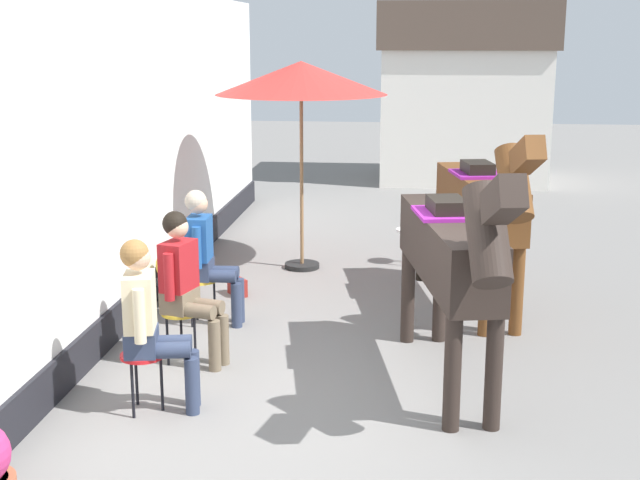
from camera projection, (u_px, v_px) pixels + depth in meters
ground_plane at (372, 294)px, 9.92m from camera, size 40.00×40.00×0.00m
pub_facade_wall at (102, 178)px, 8.38m from camera, size 0.34×14.00×3.40m
distant_cottage at (463, 90)px, 17.33m from camera, size 3.40×2.60×3.50m
seated_visitor_near at (149, 317)px, 6.67m from camera, size 0.61×0.48×1.39m
seated_visitor_middle at (185, 280)px, 7.67m from camera, size 0.61×0.48×1.39m
seated_visitor_far at (206, 250)px, 8.73m from camera, size 0.61×0.49×1.39m
saddled_horse_near at (451, 252)px, 7.08m from camera, size 0.83×2.97×2.06m
saddled_horse_far at (482, 203)px, 9.13m from camera, size 0.85×2.97×2.06m
flower_planter_farthest at (175, 275)px, 9.48m from camera, size 0.43×0.43×0.64m
cafe_parasol at (301, 79)px, 10.49m from camera, size 2.10×2.10×2.58m
spare_stool_white at (408, 233)px, 11.15m from camera, size 0.32×0.32×0.46m
satchel_bag at (237, 287)px, 9.86m from camera, size 0.27×0.29×0.20m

